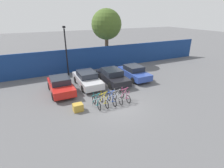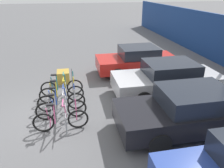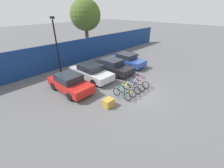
% 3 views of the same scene
% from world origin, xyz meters
% --- Properties ---
extents(ground_plane, '(120.00, 120.00, 0.00)m').
position_xyz_m(ground_plane, '(0.00, 0.00, 0.00)').
color(ground_plane, '#59595B').
extents(hoarding_wall, '(36.00, 0.16, 2.73)m').
position_xyz_m(hoarding_wall, '(0.00, 9.50, 1.36)').
color(hoarding_wall, navy).
rests_on(hoarding_wall, ground).
extents(bike_rack, '(3.00, 0.04, 0.57)m').
position_xyz_m(bike_rack, '(-0.24, 0.68, 0.48)').
color(bike_rack, gray).
rests_on(bike_rack, ground).
extents(bicycle_teal, '(0.68, 1.71, 1.05)m').
position_xyz_m(bicycle_teal, '(-1.47, 0.53, 0.38)').
color(bicycle_teal, black).
rests_on(bicycle_teal, ground).
extents(bicycle_yellow, '(0.68, 1.71, 1.05)m').
position_xyz_m(bicycle_yellow, '(-0.86, 0.53, 0.38)').
color(bicycle_yellow, black).
rests_on(bicycle_yellow, ground).
extents(bicycle_blue, '(0.68, 1.71, 1.05)m').
position_xyz_m(bicycle_blue, '(-0.23, 0.53, 0.38)').
color(bicycle_blue, black).
rests_on(bicycle_blue, ground).
extents(bicycle_silver, '(0.68, 1.71, 1.05)m').
position_xyz_m(bicycle_silver, '(0.31, 0.53, 0.38)').
color(bicycle_silver, black).
rests_on(bicycle_silver, ground).
extents(bicycle_pink, '(0.68, 1.71, 1.05)m').
position_xyz_m(bicycle_pink, '(0.98, 0.53, 0.38)').
color(bicycle_pink, black).
rests_on(bicycle_pink, ground).
extents(car_red, '(1.91, 4.04, 1.40)m').
position_xyz_m(car_red, '(-3.37, 4.30, 0.69)').
color(car_red, red).
rests_on(car_red, ground).
extents(car_silver, '(1.91, 4.39, 1.40)m').
position_xyz_m(car_silver, '(-0.76, 4.81, 0.69)').
color(car_silver, '#B7B7BC').
rests_on(car_silver, ground).
extents(car_black, '(1.91, 4.48, 1.40)m').
position_xyz_m(car_black, '(1.73, 4.43, 0.69)').
color(car_black, black).
rests_on(car_black, ground).
extents(car_blue, '(1.91, 4.17, 1.40)m').
position_xyz_m(car_blue, '(4.36, 4.56, 0.69)').
color(car_blue, '#2D479E').
rests_on(car_blue, ground).
extents(lamp_post, '(0.24, 0.44, 5.32)m').
position_xyz_m(lamp_post, '(-1.78, 8.50, 3.01)').
color(lamp_post, black).
rests_on(lamp_post, ground).
extents(cargo_crate, '(0.70, 0.56, 0.55)m').
position_xyz_m(cargo_crate, '(-2.87, 0.57, 0.28)').
color(cargo_crate, '#B28C33').
rests_on(cargo_crate, ground).
extents(tree_behind_hoarding, '(3.87, 3.87, 7.11)m').
position_xyz_m(tree_behind_hoarding, '(4.21, 11.30, 5.13)').
color(tree_behind_hoarding, brown).
rests_on(tree_behind_hoarding, ground).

